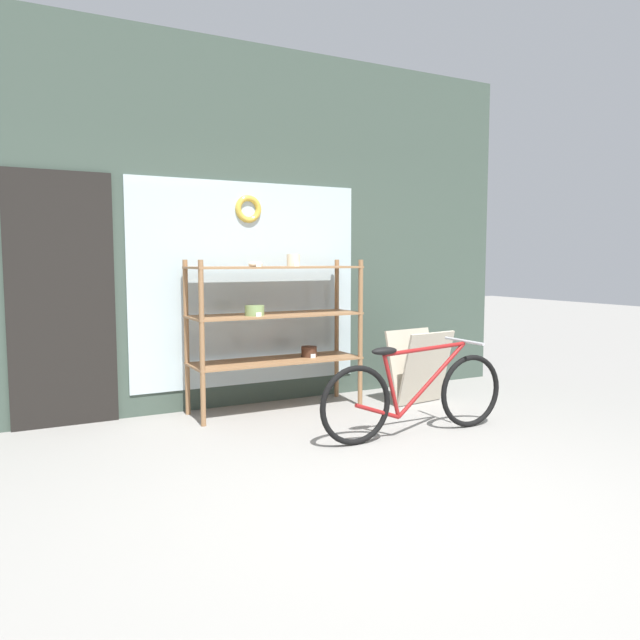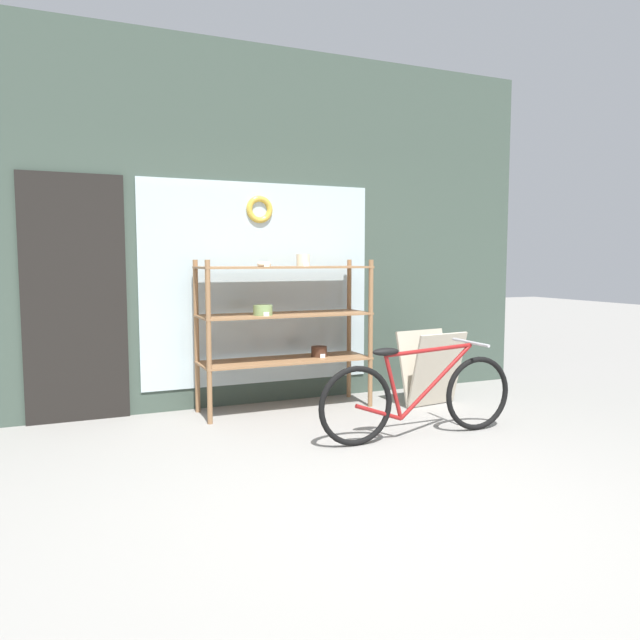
# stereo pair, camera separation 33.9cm
# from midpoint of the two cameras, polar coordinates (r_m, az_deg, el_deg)

# --- Properties ---
(ground_plane) EXTENTS (30.00, 30.00, 0.00)m
(ground_plane) POSITION_cam_midpoint_polar(r_m,az_deg,el_deg) (3.66, 4.39, -16.66)
(ground_plane) COLOR gray
(storefront_facade) EXTENTS (6.33, 0.13, 3.37)m
(storefront_facade) POSITION_cam_midpoint_polar(r_m,az_deg,el_deg) (5.91, -10.56, 8.02)
(storefront_facade) COLOR #3D4C42
(storefront_facade) RESTS_ON ground_plane
(display_case) EXTENTS (1.58, 0.49, 1.43)m
(display_case) POSITION_cam_midpoint_polar(r_m,az_deg,el_deg) (5.69, -5.71, 0.22)
(display_case) COLOR #8E6642
(display_case) RESTS_ON ground_plane
(bicycle) EXTENTS (1.70, 0.46, 0.74)m
(bicycle) POSITION_cam_midpoint_polar(r_m,az_deg,el_deg) (4.94, 6.77, -6.78)
(bicycle) COLOR black
(bicycle) RESTS_ON ground_plane
(sandwich_board) EXTENTS (0.61, 0.45, 0.70)m
(sandwich_board) POSITION_cam_midpoint_polar(r_m,az_deg,el_deg) (6.04, 7.48, -4.27)
(sandwich_board) COLOR #B2A893
(sandwich_board) RESTS_ON ground_plane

